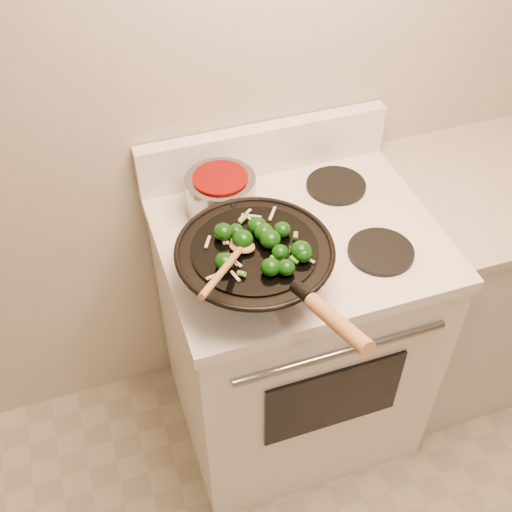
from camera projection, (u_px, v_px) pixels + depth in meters
name	position (u px, v px, depth m)	size (l,w,h in m)	color
stove	(292.00, 331.00, 2.12)	(0.78, 0.67, 1.08)	white
counter_unit	(502.00, 271.00, 2.33)	(0.90, 0.62, 0.91)	silver
wok	(256.00, 264.00, 1.60)	(0.40, 0.65, 0.26)	black
stirfry	(264.00, 244.00, 1.55)	(0.26, 0.26, 0.05)	#0B3608
wooden_spoon	(231.00, 260.00, 1.48)	(0.20, 0.26, 0.11)	#A66E41
saucepan	(221.00, 194.00, 1.81)	(0.20, 0.32, 0.12)	gray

